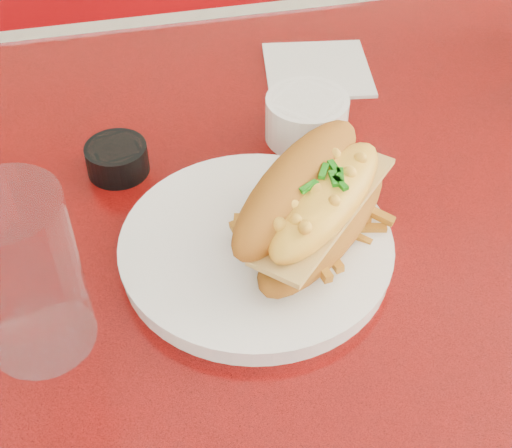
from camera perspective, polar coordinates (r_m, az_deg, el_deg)
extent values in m
cube|color=red|center=(0.75, 11.52, 1.69)|extent=(1.20, 0.80, 0.04)
cube|color=white|center=(1.06, 3.39, 16.09)|extent=(1.22, 0.03, 0.04)
cylinder|color=white|center=(1.05, 8.53, -13.82)|extent=(0.09, 0.09, 0.72)
cube|color=#95090E|center=(1.66, -0.88, 6.11)|extent=(1.20, 0.50, 0.45)
cylinder|color=white|center=(0.65, 0.00, -2.00)|extent=(0.28, 0.28, 0.02)
cylinder|color=white|center=(0.65, 0.00, -1.41)|extent=(0.28, 0.28, 0.00)
ellipsoid|color=#AD661C|center=(0.64, 5.49, 0.17)|extent=(0.19, 0.19, 0.04)
cube|color=tan|center=(0.63, 5.59, 1.25)|extent=(0.17, 0.17, 0.01)
ellipsoid|color=yellow|center=(0.62, 5.66, 2.00)|extent=(0.16, 0.16, 0.04)
ellipsoid|color=#AD661C|center=(0.63, 3.44, 3.09)|extent=(0.20, 0.20, 0.08)
cube|color=silver|center=(0.67, 4.71, 0.30)|extent=(0.05, 0.10, 0.00)
cube|color=silver|center=(0.70, 1.45, 3.16)|extent=(0.02, 0.03, 0.00)
cylinder|color=white|center=(0.78, 4.07, 8.45)|extent=(0.11, 0.11, 0.05)
cylinder|color=black|center=(0.77, 4.15, 9.77)|extent=(0.10, 0.10, 0.01)
cylinder|color=black|center=(0.75, -11.05, 5.14)|extent=(0.07, 0.07, 0.03)
cylinder|color=#E47753|center=(0.74, -11.18, 5.90)|extent=(0.06, 0.06, 0.01)
cylinder|color=#C2E1FA|center=(0.57, -18.05, -4.00)|extent=(0.09, 0.09, 0.15)
cube|color=silver|center=(0.91, 4.93, 12.22)|extent=(0.15, 0.15, 0.00)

